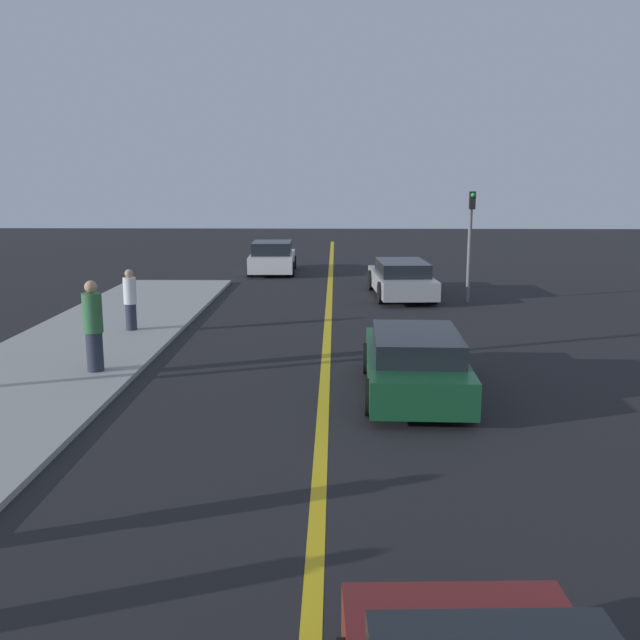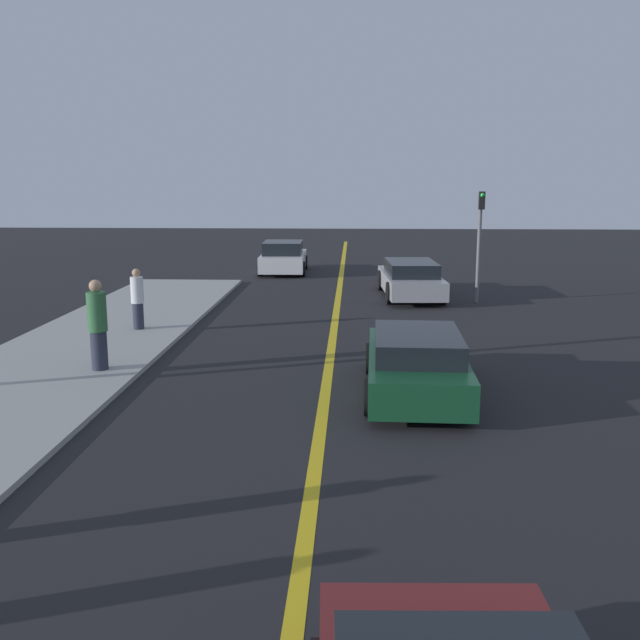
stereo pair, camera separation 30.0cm
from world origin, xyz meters
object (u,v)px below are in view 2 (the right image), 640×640
car_ahead_center (416,363)px  pedestrian_far_standing (98,325)px  car_parked_left_lot (283,258)px  traffic_light (480,234)px  car_far_distant (411,279)px  pedestrian_by_sign (137,299)px

car_ahead_center → pedestrian_far_standing: 6.39m
car_ahead_center → car_parked_left_lot: 17.64m
car_ahead_center → traffic_light: (2.80, 10.02, 1.61)m
car_far_distant → pedestrian_by_sign: size_ratio=3.06×
car_far_distant → car_parked_left_lot: car_parked_left_lot is taller
traffic_light → pedestrian_by_sign: bearing=-152.3°
car_far_distant → traffic_light: (2.05, -1.05, 1.58)m
pedestrian_by_sign → car_ahead_center: bearing=-37.1°
car_parked_left_lot → traffic_light: traffic_light is taller
car_far_distant → pedestrian_by_sign: (-7.43, -6.02, 0.27)m
car_parked_left_lot → pedestrian_by_sign: (-2.56, -12.10, 0.25)m
car_far_distant → pedestrian_far_standing: size_ratio=2.60×
car_far_distant → pedestrian_far_standing: 12.22m
pedestrian_far_standing → traffic_light: 12.80m
car_parked_left_lot → pedestrian_far_standing: 16.22m
pedestrian_by_sign → traffic_light: 10.79m
car_far_distant → car_parked_left_lot: (-4.87, 6.08, 0.03)m
car_far_distant → car_parked_left_lot: 7.80m
car_far_distant → pedestrian_by_sign: bearing=-144.2°
car_parked_left_lot → pedestrian_far_standing: bearing=-99.2°
car_far_distant → pedestrian_far_standing: pedestrian_far_standing is taller
car_parked_left_lot → pedestrian_by_sign: size_ratio=2.51×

